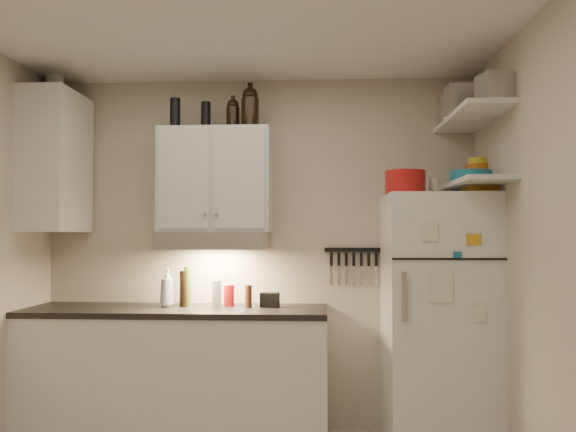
{
  "coord_description": "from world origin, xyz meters",
  "views": [
    {
      "loc": [
        0.45,
        -2.69,
        1.42
      ],
      "look_at": [
        0.25,
        0.9,
        1.55
      ],
      "focal_mm": 35.0,
      "sensor_mm": 36.0,
      "label": 1
    }
  ],
  "objects": [
    {
      "name": "back_wall",
      "position": [
        0.0,
        1.51,
        1.3
      ],
      "size": [
        3.2,
        0.02,
        2.6
      ],
      "primitive_type": "cube",
      "color": "#BDB1A1",
      "rests_on": "ground"
    },
    {
      "name": "right_wall",
      "position": [
        1.61,
        0.0,
        1.3
      ],
      "size": [
        0.02,
        3.0,
        2.6
      ],
      "primitive_type": "cube",
      "color": "#BDB1A1",
      "rests_on": "ground"
    },
    {
      "name": "base_cabinet",
      "position": [
        -0.55,
        1.2,
        0.44
      ],
      "size": [
        2.1,
        0.6,
        0.88
      ],
      "primitive_type": "cube",
      "color": "silver",
      "rests_on": "floor"
    },
    {
      "name": "countertop",
      "position": [
        -0.55,
        1.2,
        0.9
      ],
      "size": [
        2.1,
        0.62,
        0.04
      ],
      "primitive_type": "cube",
      "color": "black",
      "rests_on": "base_cabinet"
    },
    {
      "name": "upper_cabinet",
      "position": [
        -0.3,
        1.33,
        1.83
      ],
      "size": [
        0.8,
        0.33,
        0.75
      ],
      "primitive_type": "cube",
      "color": "silver",
      "rests_on": "back_wall"
    },
    {
      "name": "side_cabinet",
      "position": [
        -1.44,
        1.2,
        1.95
      ],
      "size": [
        0.33,
        0.55,
        1.0
      ],
      "primitive_type": "cube",
      "color": "silver",
      "rests_on": "left_wall"
    },
    {
      "name": "range_hood",
      "position": [
        -0.3,
        1.27,
        1.39
      ],
      "size": [
        0.76,
        0.46,
        0.12
      ],
      "primitive_type": "cube",
      "color": "silver",
      "rests_on": "back_wall"
    },
    {
      "name": "fridge",
      "position": [
        1.25,
        1.16,
        0.85
      ],
      "size": [
        0.7,
        0.68,
        1.7
      ],
      "primitive_type": "cube",
      "color": "white",
      "rests_on": "floor"
    },
    {
      "name": "shelf_hi",
      "position": [
        1.45,
        1.02,
        2.2
      ],
      "size": [
        0.3,
        0.95,
        0.03
      ],
      "primitive_type": "cube",
      "color": "silver",
      "rests_on": "right_wall"
    },
    {
      "name": "shelf_lo",
      "position": [
        1.45,
        1.02,
        1.76
      ],
      "size": [
        0.3,
        0.95,
        0.03
      ],
      "primitive_type": "cube",
      "color": "silver",
      "rests_on": "right_wall"
    },
    {
      "name": "knife_strip",
      "position": [
        0.7,
        1.49,
        1.32
      ],
      "size": [
        0.42,
        0.02,
        0.03
      ],
      "primitive_type": "cube",
      "color": "black",
      "rests_on": "back_wall"
    },
    {
      "name": "dutch_oven",
      "position": [
        1.02,
        1.07,
        1.78
      ],
      "size": [
        0.27,
        0.27,
        0.15
      ],
      "primitive_type": "cylinder",
      "rotation": [
        0.0,
        0.0,
        0.01
      ],
      "color": "#AA1513",
      "rests_on": "fridge"
    },
    {
      "name": "book_stack",
      "position": [
        1.51,
        1.05,
        1.74
      ],
      "size": [
        0.19,
        0.24,
        0.08
      ],
      "primitive_type": "cube",
      "rotation": [
        0.0,
        0.0,
        0.02
      ],
      "color": "orange",
      "rests_on": "fridge"
    },
    {
      "name": "spice_jar",
      "position": [
        1.23,
        1.15,
        1.75
      ],
      "size": [
        0.07,
        0.07,
        0.11
      ],
      "primitive_type": "cylinder",
      "rotation": [
        0.0,
        0.0,
        -0.1
      ],
      "color": "silver",
      "rests_on": "fridge"
    },
    {
      "name": "stock_pot",
      "position": [
        1.44,
        1.36,
        2.32
      ],
      "size": [
        0.37,
        0.37,
        0.2
      ],
      "primitive_type": "cylinder",
      "rotation": [
        0.0,
        0.0,
        -0.35
      ],
      "color": "silver",
      "rests_on": "shelf_hi"
    },
    {
      "name": "tin_a",
      "position": [
        1.38,
        1.0,
        2.31
      ],
      "size": [
        0.19,
        0.18,
        0.19
      ],
      "primitive_type": "cube",
      "rotation": [
        0.0,
        0.0,
        0.03
      ],
      "color": "#AAAAAD",
      "rests_on": "shelf_hi"
    },
    {
      "name": "tin_b",
      "position": [
        1.5,
        0.68,
        2.3
      ],
      "size": [
        0.21,
        0.21,
        0.17
      ],
      "primitive_type": "cube",
      "rotation": [
        0.0,
        0.0,
        0.23
      ],
      "color": "#AAAAAD",
      "rests_on": "shelf_hi"
    },
    {
      "name": "bowl_teal",
      "position": [
        1.51,
        1.28,
        1.82
      ],
      "size": [
        0.22,
        0.22,
        0.09
      ],
      "primitive_type": "cylinder",
      "color": "#186885",
      "rests_on": "shelf_lo"
    },
    {
      "name": "bowl_orange",
      "position": [
        1.56,
        1.26,
        1.89
      ],
      "size": [
        0.18,
        0.18,
        0.05
      ],
      "primitive_type": "cylinder",
      "color": "#BE5A11",
      "rests_on": "bowl_teal"
    },
    {
      "name": "bowl_yellow",
      "position": [
        1.56,
        1.26,
        1.94
      ],
      "size": [
        0.14,
        0.14,
        0.04
      ],
      "primitive_type": "cylinder",
      "color": "gold",
      "rests_on": "bowl_orange"
    },
    {
      "name": "plates",
      "position": [
        1.43,
        0.98,
        1.81
      ],
      "size": [
        0.33,
        0.33,
        0.07
      ],
      "primitive_type": "cylinder",
      "rotation": [
        0.0,
        0.0,
        -0.27
      ],
      "color": "#186885",
      "rests_on": "shelf_lo"
    },
    {
      "name": "growler_a",
      "position": [
        -0.17,
        1.32,
        2.31
      ],
      "size": [
        0.1,
        0.1,
        0.22
      ],
      "primitive_type": null,
      "rotation": [
        0.0,
        0.0,
        0.09
      ],
      "color": "black",
      "rests_on": "upper_cabinet"
    },
    {
      "name": "growler_b",
      "position": [
        -0.04,
        1.27,
        2.35
      ],
      "size": [
        0.14,
        0.14,
        0.3
      ],
      "primitive_type": null,
      "rotation": [
        0.0,
        0.0,
        0.1
      ],
      "color": "black",
      "rests_on": "upper_cabinet"
    },
    {
      "name": "thermos_a",
      "position": [
        -0.38,
        1.33,
        2.3
      ],
      "size": [
        0.09,
        0.09,
        0.2
      ],
      "primitive_type": "cylinder",
      "rotation": [
        0.0,
        0.0,
        -0.34
      ],
      "color": "black",
      "rests_on": "upper_cabinet"
    },
    {
      "name": "thermos_b",
      "position": [
        -0.59,
        1.27,
        2.31
      ],
      "size": [
        0.1,
        0.1,
        0.22
      ],
      "primitive_type": "cylinder",
      "rotation": [
        0.0,
        0.0,
        0.37
      ],
      "color": "black",
      "rests_on": "upper_cabinet"
    },
    {
      "name": "side_jar",
      "position": [
        -1.5,
        1.3,
        2.54
      ],
      "size": [
        0.16,
        0.16,
        0.18
      ],
      "primitive_type": "cylinder",
      "rotation": [
        0.0,
        0.0,
        0.28
      ],
      "color": "silver",
      "rests_on": "side_cabinet"
    },
    {
      "name": "soap_bottle",
      "position": [
        -0.63,
        1.24,
        1.07
      ],
      "size": [
        0.14,
        0.14,
        0.3
      ],
      "primitive_type": "imported",
      "rotation": [
        0.0,
        0.0,
        0.17
      ],
      "color": "silver",
      "rests_on": "countertop"
    },
    {
      "name": "pepper_mill",
      "position": [
        -0.05,
        1.22,
        1.0
      ],
      "size": [
        0.05,
        0.05,
        0.16
      ],
      "primitive_type": "cylinder",
      "rotation": [
        0.0,
        0.0,
        -0.1
      ],
      "color": "brown",
      "rests_on": "countertop"
    },
    {
      "name": "oil_bottle",
      "position": [
        -0.49,
        1.29,
        1.06
      ],
      "size": [
        0.07,
        0.07,
        0.28
      ],
      "primitive_type": "cylinder",
      "rotation": [
        0.0,
        0.0,
        0.23
      ],
      "color": "#44681A",
      "rests_on": "countertop"
    },
    {
      "name": "vinegar_bottle",
      "position": [
        -0.51,
        1.25,
        1.05
      ],
      "size": [
        0.06,
        0.06,
        0.26
      ],
      "primitive_type": "cylinder",
      "rotation": [
        0.0,
        0.0,
        -0.22
      ],
      "color": "black",
      "rests_on": "countertop"
    },
    {
      "name": "clear_bottle",
      "position": [
        -0.27,
        1.22,
        1.02
      ],
      "size": [
        0.08,
        0.08,
        0.19
      ],
      "primitive_type": "cylinder",
      "rotation": [
        0.0,
        0.0,
        -0.29
      ],
      "color": "silver",
      "rests_on": "countertop"
    },
    {
      "name": "red_jar",
      "position": [
        -0.2,
        1.31,
        1.0
      ],
      "size": [
        0.08,
        0.08,
        0.15
      ],
      "primitive_type": "cylinder",
      "rotation": [
        0.0,
        0.0,
        0.12
      ],
      "color": "#AA1513",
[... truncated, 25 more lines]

